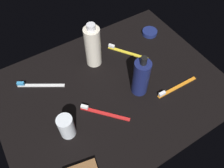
{
  "coord_description": "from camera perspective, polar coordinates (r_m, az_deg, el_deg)",
  "views": [
    {
      "loc": [
        -25.51,
        -41.26,
        69.78
      ],
      "look_at": [
        0.0,
        0.0,
        3.0
      ],
      "focal_mm": 35.76,
      "sensor_mm": 36.0,
      "label": 1
    }
  ],
  "objects": [
    {
      "name": "toothbrush_white",
      "position": [
        0.9,
        -18.39,
        -0.2
      ],
      "size": [
        15.97,
        10.43,
        2.1
      ],
      "color": "white",
      "rests_on": "ground_plane"
    },
    {
      "name": "toothbrush_orange",
      "position": [
        0.88,
        15.82,
        -0.95
      ],
      "size": [
        18.02,
        1.63,
        2.1
      ],
      "color": "orange",
      "rests_on": "ground_plane"
    },
    {
      "name": "lotion_bottle",
      "position": [
        0.79,
        7.41,
        1.71
      ],
      "size": [
        5.92,
        5.92,
        17.89
      ],
      "color": "#171E51",
      "rests_on": "ground_plane"
    },
    {
      "name": "toothbrush_red",
      "position": [
        0.79,
        -2.61,
        -7.25
      ],
      "size": [
        13.06,
        14.07,
        2.1
      ],
      "color": "red",
      "rests_on": "ground_plane"
    },
    {
      "name": "deodorant_stick",
      "position": [
        0.73,
        -11.57,
        -10.6
      ],
      "size": [
        5.11,
        5.11,
        9.27
      ],
      "primitive_type": "cylinder",
      "color": "silver",
      "rests_on": "ground_plane"
    },
    {
      "name": "cream_tin_left",
      "position": [
        1.07,
        9.6,
        12.89
      ],
      "size": [
        6.84,
        6.84,
        1.81
      ],
      "primitive_type": "cylinder",
      "color": "navy",
      "rests_on": "ground_plane"
    },
    {
      "name": "bodywash_bottle",
      "position": [
        0.87,
        -4.92,
        9.56
      ],
      "size": [
        6.2,
        6.2,
        19.4
      ],
      "color": "silver",
      "rests_on": "ground_plane"
    },
    {
      "name": "toothbrush_yellow",
      "position": [
        0.97,
        3.43,
        8.3
      ],
      "size": [
        11.46,
        15.33,
        2.1
      ],
      "color": "yellow",
      "rests_on": "ground_plane"
    },
    {
      "name": "ground_plane",
      "position": [
        0.85,
        -0.0,
        -1.42
      ],
      "size": [
        84.0,
        64.0,
        1.2
      ],
      "primitive_type": "cube",
      "color": "black"
    }
  ]
}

